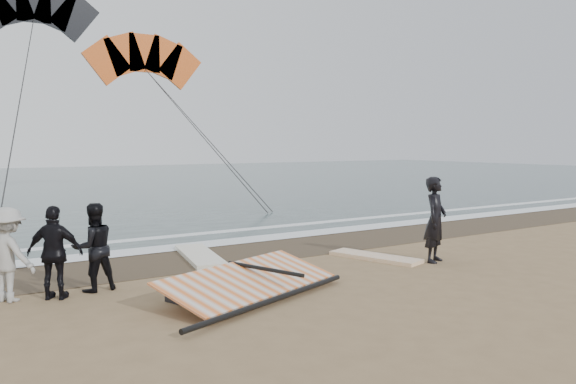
% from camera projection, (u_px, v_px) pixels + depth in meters
% --- Properties ---
extents(ground, '(120.00, 120.00, 0.00)m').
position_uv_depth(ground, '(354.00, 293.00, 10.16)').
color(ground, '#8C704C').
rests_on(ground, ground).
extents(sea, '(120.00, 54.00, 0.02)m').
position_uv_depth(sea, '(41.00, 184.00, 37.81)').
color(sea, '#233838').
rests_on(sea, ground).
extents(wet_sand, '(120.00, 2.80, 0.01)m').
position_uv_depth(wet_sand, '(238.00, 252.00, 13.93)').
color(wet_sand, '#4C3D2B').
rests_on(wet_sand, ground).
extents(foam_near, '(120.00, 0.90, 0.01)m').
position_uv_depth(foam_near, '(214.00, 243.00, 15.10)').
color(foam_near, white).
rests_on(foam_near, sea).
extents(foam_far, '(120.00, 0.45, 0.01)m').
position_uv_depth(foam_far, '(189.00, 235.00, 16.53)').
color(foam_far, white).
rests_on(foam_far, sea).
extents(man_main, '(0.85, 0.73, 1.95)m').
position_uv_depth(man_main, '(435.00, 220.00, 12.77)').
color(man_main, black).
rests_on(man_main, ground).
extents(board_white, '(1.25, 2.30, 0.09)m').
position_uv_depth(board_white, '(375.00, 257.00, 13.19)').
color(board_white, white).
rests_on(board_white, ground).
extents(board_cream, '(1.21, 2.73, 0.11)m').
position_uv_depth(board_cream, '(200.00, 256.00, 13.27)').
color(board_cream, white).
rests_on(board_cream, ground).
extents(trio_cluster, '(2.39, 1.33, 1.64)m').
position_uv_depth(trio_cluster, '(49.00, 252.00, 9.83)').
color(trio_cluster, black).
rests_on(trio_cluster, ground).
extents(sail_rig, '(3.82, 2.77, 0.49)m').
position_uv_depth(sail_rig, '(243.00, 284.00, 10.05)').
color(sail_rig, black).
rests_on(sail_rig, ground).
extents(kite_red, '(7.20, 5.85, 13.28)m').
position_uv_depth(kite_red, '(145.00, 63.00, 29.93)').
color(kite_red, '#E35A1A').
rests_on(kite_red, ground).
extents(kite_dark, '(6.69, 5.44, 13.99)m').
position_uv_depth(kite_dark, '(33.00, 12.00, 26.66)').
color(kite_dark, black).
rests_on(kite_dark, ground).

